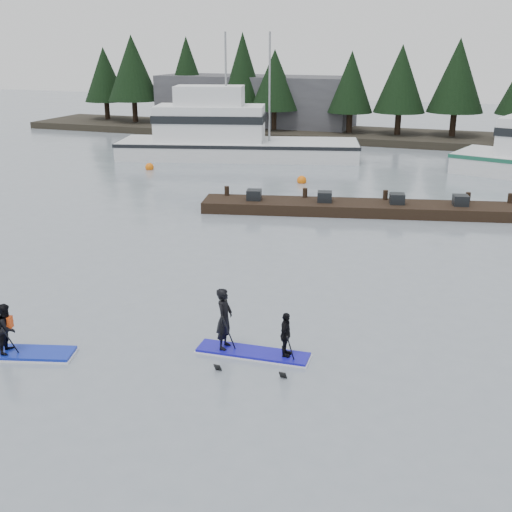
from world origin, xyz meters
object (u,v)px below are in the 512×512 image
(floating_dock, at_px, (365,208))
(paddleboard_solo, at_px, (8,338))
(paddleboard_duo, at_px, (248,332))
(fishing_boat_large, at_px, (231,148))

(floating_dock, height_order, paddleboard_solo, paddleboard_solo)
(paddleboard_solo, height_order, paddleboard_duo, paddleboard_duo)
(fishing_boat_large, xyz_separation_m, paddleboard_duo, (12.07, -28.32, -0.06))
(paddleboard_solo, bearing_deg, floating_dock, 54.97)
(fishing_boat_large, distance_m, paddleboard_duo, 30.79)
(floating_dock, height_order, paddleboard_duo, paddleboard_duo)
(paddleboard_solo, bearing_deg, fishing_boat_large, 84.69)
(floating_dock, bearing_deg, fishing_boat_large, 121.01)
(floating_dock, bearing_deg, paddleboard_solo, -121.98)
(fishing_boat_large, bearing_deg, paddleboard_solo, -94.18)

